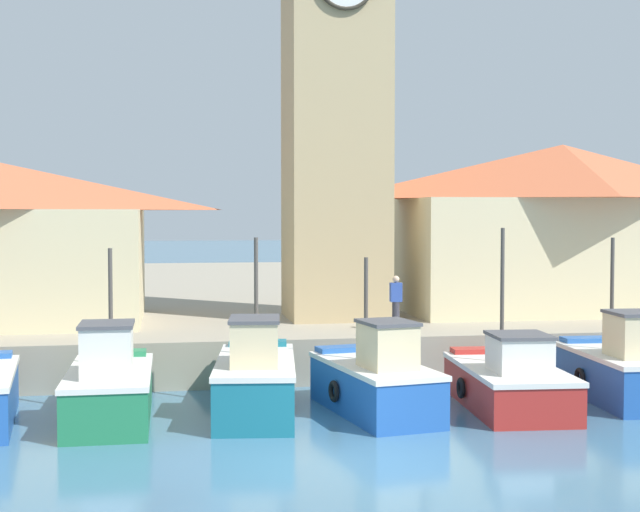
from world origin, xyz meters
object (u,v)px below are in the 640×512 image
(dock_worker_near_tower, at_px, (396,302))
(warehouse_right, at_px, (562,226))
(fishing_boat_right_inner, at_px, (621,370))
(fishing_boat_mid_left, at_px, (256,379))
(fishing_boat_left_inner, at_px, (109,387))
(clock_tower, at_px, (335,83))
(fishing_boat_mid_right, at_px, (509,381))
(fishing_boat_center, at_px, (375,381))

(dock_worker_near_tower, bearing_deg, warehouse_right, 30.89)
(fishing_boat_right_inner, bearing_deg, dock_worker_near_tower, 134.95)
(warehouse_right, bearing_deg, fishing_boat_mid_left, -143.21)
(fishing_boat_left_inner, bearing_deg, warehouse_right, 30.78)
(warehouse_right, bearing_deg, fishing_boat_right_inner, -105.76)
(fishing_boat_left_inner, relative_size, fishing_boat_mid_left, 0.90)
(clock_tower, bearing_deg, fishing_boat_mid_left, -113.22)
(clock_tower, bearing_deg, dock_worker_near_tower, -71.76)
(fishing_boat_mid_right, bearing_deg, clock_tower, 107.60)
(fishing_boat_left_inner, relative_size, clock_tower, 0.28)
(fishing_boat_center, bearing_deg, fishing_boat_right_inner, 3.36)
(fishing_boat_mid_right, relative_size, fishing_boat_right_inner, 1.11)
(fishing_boat_mid_left, xyz_separation_m, clock_tower, (3.44, 8.03, 8.22))
(fishing_boat_center, relative_size, warehouse_right, 0.39)
(fishing_boat_left_inner, bearing_deg, fishing_boat_center, -2.99)
(warehouse_right, distance_m, dock_worker_near_tower, 8.66)
(fishing_boat_left_inner, relative_size, fishing_boat_mid_right, 0.96)
(fishing_boat_mid_left, distance_m, clock_tower, 11.99)
(fishing_boat_mid_left, bearing_deg, fishing_boat_mid_right, -4.54)
(fishing_boat_mid_left, height_order, clock_tower, clock_tower)
(fishing_boat_mid_left, relative_size, fishing_boat_center, 1.11)
(fishing_boat_mid_left, bearing_deg, fishing_boat_right_inner, -0.94)
(fishing_boat_left_inner, distance_m, fishing_boat_center, 6.17)
(fishing_boat_mid_right, bearing_deg, fishing_boat_center, -179.25)
(fishing_boat_left_inner, relative_size, dock_worker_near_tower, 2.87)
(fishing_boat_center, distance_m, warehouse_right, 13.45)
(fishing_boat_center, height_order, clock_tower, clock_tower)
(fishing_boat_left_inner, height_order, clock_tower, clock_tower)
(fishing_boat_left_inner, distance_m, fishing_boat_right_inner, 12.63)
(fishing_boat_left_inner, height_order, fishing_boat_center, fishing_boat_left_inner)
(fishing_boat_mid_right, height_order, fishing_boat_right_inner, fishing_boat_mid_right)
(fishing_boat_center, bearing_deg, fishing_boat_left_inner, 177.01)
(fishing_boat_center, relative_size, dock_worker_near_tower, 2.86)
(fishing_boat_left_inner, height_order, fishing_boat_mid_left, fishing_boat_mid_left)
(fishing_boat_center, height_order, warehouse_right, warehouse_right)
(fishing_boat_mid_left, relative_size, dock_worker_near_tower, 3.18)
(fishing_boat_right_inner, xyz_separation_m, clock_tower, (-5.82, 8.18, 8.24))
(fishing_boat_mid_left, relative_size, fishing_boat_right_inner, 1.18)
(fishing_boat_mid_right, distance_m, clock_tower, 12.24)
(fishing_boat_left_inner, relative_size, fishing_boat_right_inner, 1.06)
(warehouse_right, bearing_deg, fishing_boat_left_inner, -149.22)
(clock_tower, bearing_deg, fishing_boat_center, -94.36)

